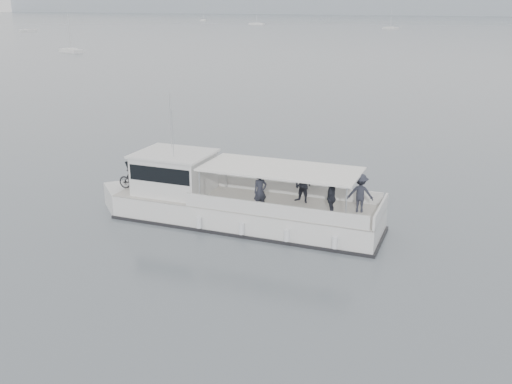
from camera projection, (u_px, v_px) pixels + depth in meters
The scene contains 3 objects.
ground at pixel (252, 250), 22.98m from camera, with size 1400.00×1400.00×0.00m, color slate.
tour_boat at pixel (222, 201), 25.83m from camera, with size 13.76×5.29×5.73m.
moored_fleet at pixel (452, 32), 196.61m from camera, with size 399.76×294.31×10.69m.
Camera 1 is at (10.95, -18.03, 9.41)m, focal length 40.00 mm.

